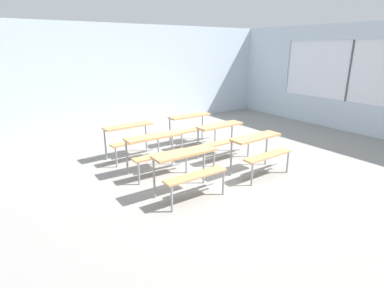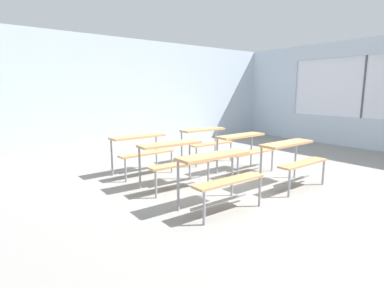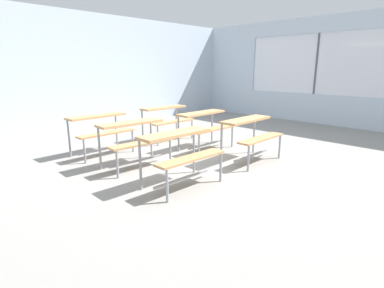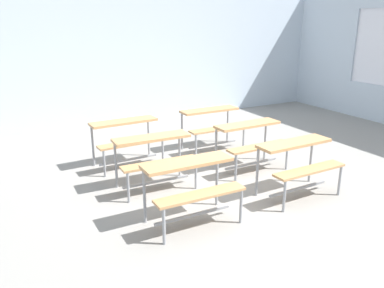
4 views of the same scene
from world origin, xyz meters
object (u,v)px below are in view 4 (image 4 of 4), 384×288
at_px(desk_bench_r1c0, 155,150).
at_px(desk_bench_r0c0, 192,178).
at_px(desk_bench_r0c1, 299,156).
at_px(desk_bench_r2c0, 127,132).
at_px(desk_bench_r1c1, 251,136).
at_px(desk_bench_r2c1, 212,120).

bearing_deg(desk_bench_r1c0, desk_bench_r0c0, -88.88).
distance_m(desk_bench_r0c0, desk_bench_r0c1, 1.63).
relative_size(desk_bench_r0c0, desk_bench_r1c0, 0.99).
bearing_deg(desk_bench_r1c0, desk_bench_r2c0, 94.17).
bearing_deg(desk_bench_r0c0, desk_bench_r2c0, 90.91).
distance_m(desk_bench_r1c1, desk_bench_r2c1, 1.17).
xyz_separation_m(desk_bench_r0c0, desk_bench_r1c0, (0.02, 1.14, 0.00)).
bearing_deg(desk_bench_r2c1, desk_bench_r0c0, -125.55).
relative_size(desk_bench_r0c1, desk_bench_r1c0, 0.99).
bearing_deg(desk_bench_r1c0, desk_bench_r0c1, -33.64).
xyz_separation_m(desk_bench_r1c1, desk_bench_r2c0, (-1.68, 1.12, 0.00)).
bearing_deg(desk_bench_r2c1, desk_bench_r1c1, -88.84).
bearing_deg(desk_bench_r2c0, desk_bench_r2c1, -0.41).
xyz_separation_m(desk_bench_r1c0, desk_bench_r2c0, (-0.04, 1.06, 0.00)).
xyz_separation_m(desk_bench_r0c1, desk_bench_r1c0, (-1.62, 1.16, 0.00)).
distance_m(desk_bench_r0c0, desk_bench_r1c1, 1.97).
bearing_deg(desk_bench_r1c1, desk_bench_r2c0, 145.27).
distance_m(desk_bench_r0c1, desk_bench_r2c0, 2.77).
distance_m(desk_bench_r0c0, desk_bench_r2c0, 2.20).
relative_size(desk_bench_r0c1, desk_bench_r2c1, 1.01).
bearing_deg(desk_bench_r0c1, desk_bench_r1c1, 87.65).
bearing_deg(desk_bench_r0c0, desk_bench_r0c1, -0.46).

